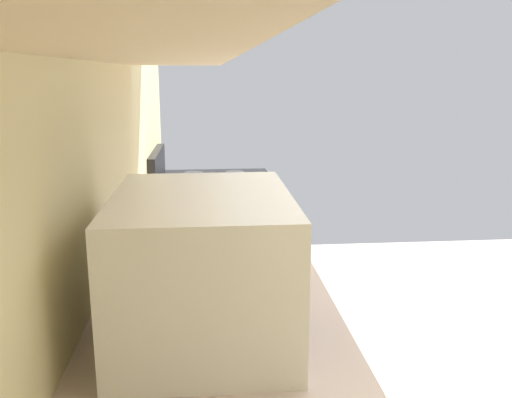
# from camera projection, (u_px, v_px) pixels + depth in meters

# --- Properties ---
(wall_back) EXTENTS (3.84, 0.12, 2.82)m
(wall_back) POSITION_uv_depth(u_px,v_px,m) (81.00, 105.00, 1.55)
(wall_back) COLOR beige
(wall_back) RESTS_ON ground_plane
(oven_range) EXTENTS (0.65, 0.68, 1.09)m
(oven_range) POSITION_uv_depth(u_px,v_px,m) (216.00, 257.00, 3.12)
(oven_range) COLOR black
(oven_range) RESTS_ON ground_plane
(microwave) EXTENTS (0.53, 0.40, 0.33)m
(microwave) POSITION_uv_depth(u_px,v_px,m) (204.00, 264.00, 1.24)
(microwave) COLOR white
(microwave) RESTS_ON counter_run
(bowl) EXTENTS (0.15, 0.15, 0.06)m
(bowl) POSITION_uv_depth(u_px,v_px,m) (238.00, 210.00, 2.27)
(bowl) COLOR silver
(bowl) RESTS_ON counter_run
(kettle) EXTENTS (0.21, 0.15, 0.18)m
(kettle) POSITION_uv_depth(u_px,v_px,m) (243.00, 217.00, 1.98)
(kettle) COLOR black
(kettle) RESTS_ON counter_run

